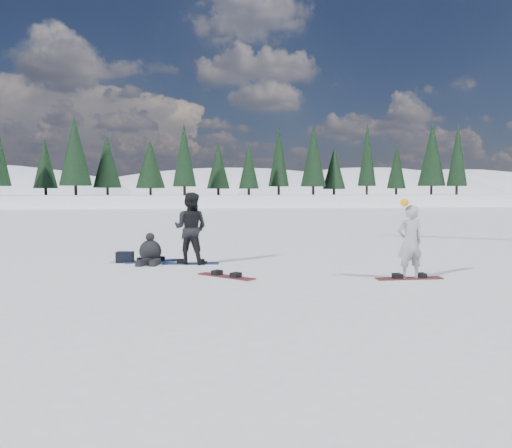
{
  "coord_description": "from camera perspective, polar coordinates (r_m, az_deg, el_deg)",
  "views": [
    {
      "loc": [
        -2.08,
        -11.47,
        1.95
      ],
      "look_at": [
        -0.17,
        1.44,
        1.1
      ],
      "focal_mm": 35.0,
      "sensor_mm": 36.0,
      "label": 1
    }
  ],
  "objects": [
    {
      "name": "snowboard_loose_c",
      "position": [
        14.2,
        -11.91,
        -4.18
      ],
      "size": [
        1.51,
        0.76,
        0.03
      ],
      "primitive_type": "cube",
      "rotation": [
        0.0,
        0.0,
        0.33
      ],
      "color": "#1C409D",
      "rests_on": "ground"
    },
    {
      "name": "alpine_backdrop",
      "position": [
        201.5,
        -11.15,
        -0.89
      ],
      "size": [
        412.5,
        227.0,
        53.2
      ],
      "color": "white",
      "rests_on": "ground"
    },
    {
      "name": "snowboarder_man",
      "position": [
        13.49,
        -7.49,
        -0.49
      ],
      "size": [
        1.15,
        1.04,
        1.93
      ],
      "primitive_type": "imported",
      "rotation": [
        0.0,
        0.0,
        2.74
      ],
      "color": "black",
      "rests_on": "ground"
    },
    {
      "name": "snowboard_man",
      "position": [
        13.59,
        -7.46,
        -4.49
      ],
      "size": [
        1.52,
        0.42,
        0.03
      ],
      "primitive_type": "cube",
      "rotation": [
        0.0,
        0.0,
        -0.1
      ],
      "color": "navy",
      "rests_on": "ground"
    },
    {
      "name": "seated_rider",
      "position": [
        13.86,
        -12.0,
        -3.11
      ],
      "size": [
        0.74,
        1.07,
        0.83
      ],
      "rotation": [
        0.0,
        0.0,
        -0.38
      ],
      "color": "black",
      "rests_on": "ground"
    },
    {
      "name": "snowboard_loose_b",
      "position": [
        11.46,
        -3.42,
        -6.0
      ],
      "size": [
        1.26,
        1.26,
        0.03
      ],
      "primitive_type": "cube",
      "rotation": [
        0.0,
        0.0,
        -0.79
      ],
      "color": "maroon",
      "rests_on": "ground"
    },
    {
      "name": "gear_bag",
      "position": [
        14.19,
        -14.75,
        -3.68
      ],
      "size": [
        0.48,
        0.35,
        0.3
      ],
      "primitive_type": "cube",
      "rotation": [
        0.0,
        0.0,
        -0.11
      ],
      "color": "black",
      "rests_on": "ground"
    },
    {
      "name": "ground",
      "position": [
        11.82,
        1.85,
        -5.77
      ],
      "size": [
        420.0,
        420.0,
        0.0
      ],
      "primitive_type": "plane",
      "color": "white",
      "rests_on": "ground"
    },
    {
      "name": "snowboarder_woman",
      "position": [
        11.58,
        17.17,
        -1.94
      ],
      "size": [
        0.63,
        0.44,
        1.8
      ],
      "rotation": [
        0.0,
        0.0,
        3.22
      ],
      "color": "#A4A3A9",
      "rests_on": "ground"
    },
    {
      "name": "snowboard_woman",
      "position": [
        11.69,
        17.1,
        -5.97
      ],
      "size": [
        1.5,
        0.3,
        0.03
      ],
      "primitive_type": "cube",
      "rotation": [
        0.0,
        0.0,
        -0.02
      ],
      "color": "maroon",
      "rests_on": "ground"
    }
  ]
}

